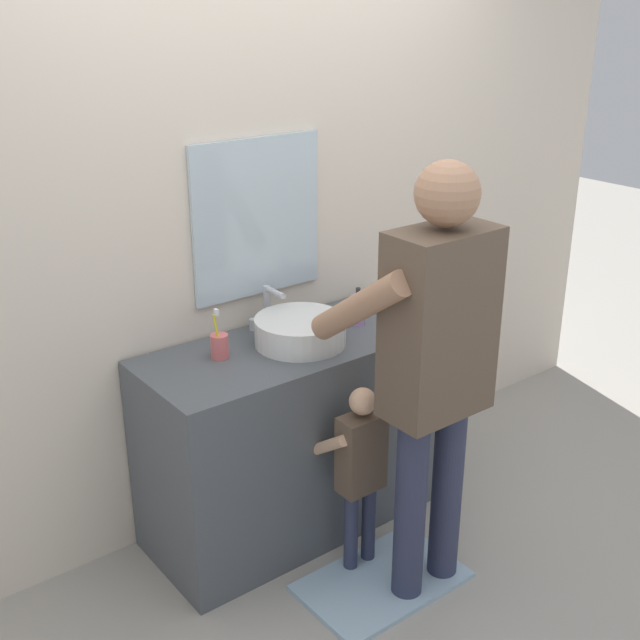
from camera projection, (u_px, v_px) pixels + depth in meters
name	position (u px, v px, depth m)	size (l,w,h in m)	color
ground_plane	(342.00, 551.00, 3.38)	(14.00, 14.00, 0.00)	#9E998E
back_wall	(250.00, 206.00, 3.33)	(4.40, 0.10, 2.70)	beige
vanity_cabinet	(298.00, 434.00, 3.44)	(1.31, 0.54, 0.85)	#4C5156
sink_basin	(300.00, 331.00, 3.25)	(0.37, 0.37, 0.11)	silver
faucet	(269.00, 309.00, 3.40)	(0.18, 0.14, 0.18)	#B7BABF
toothbrush_cup	(219.00, 345.00, 3.12)	(0.07, 0.07, 0.21)	#D86666
soap_bottle	(358.00, 310.00, 3.43)	(0.06, 0.06, 0.16)	#B27FC6
bath_mat	(382.00, 581.00, 3.20)	(0.64, 0.40, 0.02)	#99B7CC
child_toddler	(360.00, 463.00, 3.13)	(0.25, 0.25, 0.80)	#2D334C
adult_parent	(434.00, 350.00, 2.83)	(0.52, 0.55, 1.67)	#2D334C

